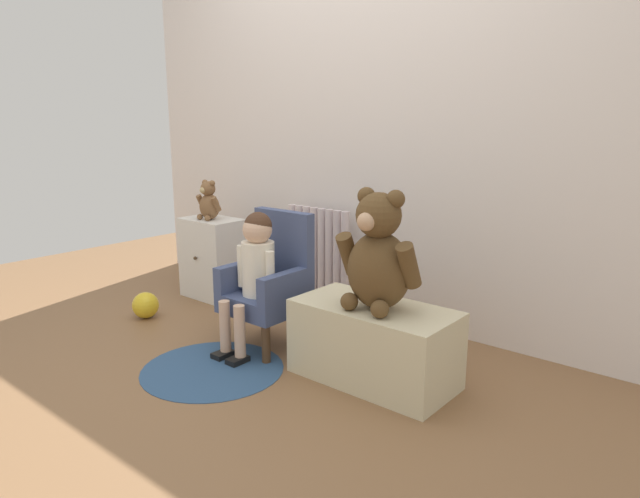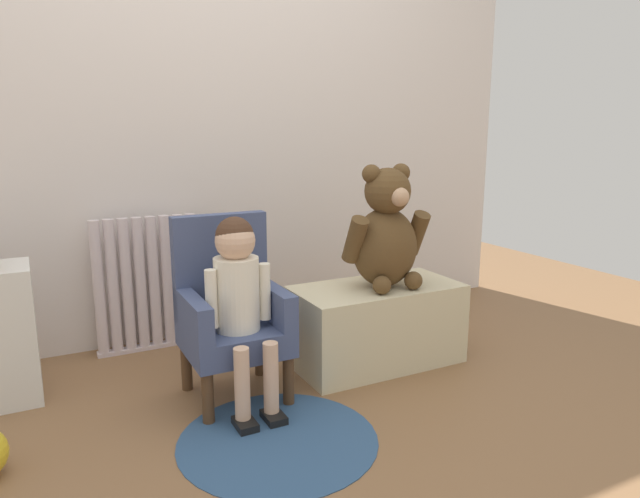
# 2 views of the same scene
# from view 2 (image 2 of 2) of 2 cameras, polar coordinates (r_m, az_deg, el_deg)

# --- Properties ---
(ground_plane) EXTENTS (6.00, 6.00, 0.00)m
(ground_plane) POSITION_cam_2_polar(r_m,az_deg,el_deg) (2.08, -2.75, -18.30)
(ground_plane) COLOR brown
(back_wall) EXTENTS (3.80, 0.05, 2.40)m
(back_wall) POSITION_cam_2_polar(r_m,az_deg,el_deg) (2.92, -13.01, 14.72)
(back_wall) COLOR silver
(back_wall) RESTS_ON ground_plane
(radiator) EXTENTS (0.50, 0.05, 0.64)m
(radiator) POSITION_cam_2_polar(r_m,az_deg,el_deg) (2.83, -16.87, -3.42)
(radiator) COLOR silver
(radiator) RESTS_ON ground_plane
(child_armchair) EXTENTS (0.38, 0.37, 0.71)m
(child_armchair) POSITION_cam_2_polar(r_m,az_deg,el_deg) (2.28, -8.96, -6.16)
(child_armchair) COLOR #404D74
(child_armchair) RESTS_ON ground_plane
(child_figure) EXTENTS (0.25, 0.35, 0.73)m
(child_figure) POSITION_cam_2_polar(r_m,az_deg,el_deg) (2.14, -8.14, -3.61)
(child_figure) COLOR white
(child_figure) RESTS_ON ground_plane
(low_bench) EXTENTS (0.75, 0.38, 0.36)m
(low_bench) POSITION_cam_2_polar(r_m,az_deg,el_deg) (2.60, 5.65, -7.52)
(low_bench) COLOR beige
(low_bench) RESTS_ON ground_plane
(large_teddy_bear) EXTENTS (0.39, 0.27, 0.54)m
(large_teddy_bear) POSITION_cam_2_polar(r_m,az_deg,el_deg) (2.49, 6.60, 1.53)
(large_teddy_bear) COLOR brown
(large_teddy_bear) RESTS_ON low_bench
(floor_rug) EXTENTS (0.69, 0.69, 0.01)m
(floor_rug) POSITION_cam_2_polar(r_m,az_deg,el_deg) (2.06, -4.22, -18.47)
(floor_rug) COLOR #2D4D73
(floor_rug) RESTS_ON ground_plane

